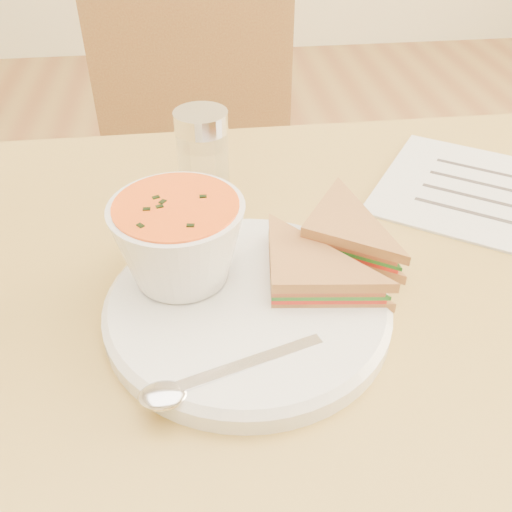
{
  "coord_description": "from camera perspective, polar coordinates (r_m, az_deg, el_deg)",
  "views": [
    {
      "loc": [
        -0.14,
        -0.4,
        1.1
      ],
      "look_at": [
        -0.09,
        -0.01,
        0.8
      ],
      "focal_mm": 40.0,
      "sensor_mm": 36.0,
      "label": 1
    }
  ],
  "objects": [
    {
      "name": "dining_table",
      "position": [
        0.84,
        6.37,
        -22.48
      ],
      "size": [
        1.0,
        0.7,
        0.75
      ],
      "primitive_type": null,
      "color": "olive",
      "rests_on": "floor"
    },
    {
      "name": "chair_far",
      "position": [
        1.17,
        -5.02,
        4.57
      ],
      "size": [
        0.42,
        0.42,
        0.93
      ],
      "primitive_type": null,
      "rotation": [
        0.0,
        0.0,
        3.17
      ],
      "color": "brown",
      "rests_on": "floor"
    },
    {
      "name": "plate",
      "position": [
        0.51,
        -0.84,
        -5.21
      ],
      "size": [
        0.25,
        0.25,
        0.02
      ],
      "primitive_type": null,
      "rotation": [
        0.0,
        0.0,
        -0.0
      ],
      "color": "white",
      "rests_on": "dining_table"
    },
    {
      "name": "soup_bowl",
      "position": [
        0.5,
        -7.64,
        1.12
      ],
      "size": [
        0.12,
        0.12,
        0.08
      ],
      "primitive_type": null,
      "rotation": [
        0.0,
        0.0,
        0.02
      ],
      "color": "white",
      "rests_on": "plate"
    },
    {
      "name": "sandwich_half_a",
      "position": [
        0.48,
        1.55,
        -4.35
      ],
      "size": [
        0.12,
        0.12,
        0.03
      ],
      "primitive_type": null,
      "rotation": [
        0.0,
        0.0,
        -0.12
      ],
      "color": "#B96F41",
      "rests_on": "plate"
    },
    {
      "name": "sandwich_half_b",
      "position": [
        0.53,
        4.41,
        1.48
      ],
      "size": [
        0.14,
        0.14,
        0.03
      ],
      "primitive_type": null,
      "rotation": [
        0.0,
        0.0,
        -0.58
      ],
      "color": "#B96F41",
      "rests_on": "plate"
    },
    {
      "name": "spoon",
      "position": [
        0.44,
        -2.6,
        -11.41
      ],
      "size": [
        0.18,
        0.09,
        0.01
      ],
      "primitive_type": null,
      "rotation": [
        0.0,
        0.0,
        0.32
      ],
      "color": "silver",
      "rests_on": "plate"
    },
    {
      "name": "paper_menu",
      "position": [
        0.73,
        24.16,
        5.2
      ],
      "size": [
        0.37,
        0.35,
        0.0
      ],
      "primitive_type": null,
      "rotation": [
        0.0,
        0.0,
        -0.61
      ],
      "color": "silver",
      "rests_on": "dining_table"
    },
    {
      "name": "condiment_shaker",
      "position": [
        0.64,
        -5.31,
        9.83
      ],
      "size": [
        0.06,
        0.06,
        0.11
      ],
      "primitive_type": null,
      "rotation": [
        0.0,
        0.0,
        0.07
      ],
      "color": "silver",
      "rests_on": "dining_table"
    }
  ]
}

